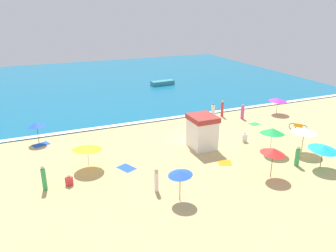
# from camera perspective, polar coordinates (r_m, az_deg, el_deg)

# --- Properties ---
(ground_plane) EXTENTS (60.00, 60.00, 0.00)m
(ground_plane) POSITION_cam_1_polar(r_m,az_deg,el_deg) (31.94, 4.74, -2.12)
(ground_plane) COLOR #D8B775
(ocean_water) EXTENTS (60.00, 44.00, 0.10)m
(ocean_water) POSITION_cam_1_polar(r_m,az_deg,el_deg) (57.11, -8.54, 7.74)
(ocean_water) COLOR #146B93
(ocean_water) RESTS_ON ground_plane
(wave_breaker_foam) EXTENTS (57.00, 0.70, 0.01)m
(wave_breaker_foam) POSITION_cam_1_polar(r_m,az_deg,el_deg) (37.22, 0.23, 1.39)
(wave_breaker_foam) COLOR white
(wave_breaker_foam) RESTS_ON ocean_water
(lifeguard_cabana) EXTENTS (2.20, 2.51, 2.99)m
(lifeguard_cabana) POSITION_cam_1_polar(r_m,az_deg,el_deg) (29.46, 5.88, -0.92)
(lifeguard_cabana) COLOR white
(lifeguard_cabana) RESTS_ON ground_plane
(beach_umbrella_0) EXTENTS (2.96, 2.97, 2.00)m
(beach_umbrella_0) POSITION_cam_1_polar(r_m,az_deg,el_deg) (28.15, 25.13, -3.41)
(beach_umbrella_0) COLOR #4C3823
(beach_umbrella_0) RESTS_ON ground_plane
(beach_umbrella_1) EXTENTS (2.93, 2.94, 2.31)m
(beach_umbrella_1) POSITION_cam_1_polar(r_m,az_deg,el_deg) (29.48, 17.48, -0.80)
(beach_umbrella_1) COLOR silver
(beach_umbrella_1) RESTS_ON ground_plane
(beach_umbrella_2) EXTENTS (1.67, 1.65, 2.20)m
(beach_umbrella_2) POSITION_cam_1_polar(r_m,az_deg,el_deg) (21.34, 2.10, -8.06)
(beach_umbrella_2) COLOR #4C3823
(beach_umbrella_2) RESTS_ON ground_plane
(beach_umbrella_3) EXTENTS (3.16, 3.17, 2.04)m
(beach_umbrella_3) POSITION_cam_1_polar(r_m,az_deg,el_deg) (26.22, -13.69, -3.59)
(beach_umbrella_3) COLOR silver
(beach_umbrella_3) RESTS_ON ground_plane
(beach_umbrella_4) EXTENTS (2.58, 2.57, 2.41)m
(beach_umbrella_4) POSITION_cam_1_polar(r_m,az_deg,el_deg) (25.24, 17.65, -4.11)
(beach_umbrella_4) COLOR #4C3823
(beach_umbrella_4) RESTS_ON ground_plane
(beach_umbrella_5) EXTENTS (2.78, 2.78, 1.90)m
(beach_umbrella_5) POSITION_cam_1_polar(r_m,az_deg,el_deg) (40.65, 18.35, 4.29)
(beach_umbrella_5) COLOR #4C3823
(beach_umbrella_5) RESTS_ON ground_plane
(beach_umbrella_6) EXTENTS (2.23, 2.21, 2.33)m
(beach_umbrella_6) POSITION_cam_1_polar(r_m,az_deg,el_deg) (30.41, 22.39, -0.66)
(beach_umbrella_6) COLOR #4C3823
(beach_umbrella_6) RESTS_ON ground_plane
(beach_umbrella_7) EXTENTS (2.21, 2.21, 2.06)m
(beach_umbrella_7) POSITION_cam_1_polar(r_m,az_deg,el_deg) (32.48, -21.66, 0.27)
(beach_umbrella_7) COLOR #4C3823
(beach_umbrella_7) RESTS_ON ground_plane
(parked_bicycle) EXTENTS (1.07, 1.54, 0.76)m
(parked_bicycle) POSITION_cam_1_polar(r_m,az_deg,el_deg) (36.18, 21.43, -0.15)
(parked_bicycle) COLOR black
(parked_bicycle) RESTS_ON ground_plane
(beachgoer_0) EXTENTS (0.45, 0.45, 1.72)m
(beachgoer_0) POSITION_cam_1_polar(r_m,az_deg,el_deg) (37.53, 7.72, 2.47)
(beachgoer_0) COLOR white
(beachgoer_0) RESTS_ON ground_plane
(beachgoer_1) EXTENTS (0.37, 0.37, 1.70)m
(beachgoer_1) POSITION_cam_1_polar(r_m,az_deg,el_deg) (22.82, -2.01, -9.29)
(beachgoer_1) COLOR white
(beachgoer_1) RESTS_ON ground_plane
(beachgoer_2) EXTENTS (0.44, 0.44, 1.60)m
(beachgoer_2) POSITION_cam_1_polar(r_m,az_deg,el_deg) (33.91, 4.11, 0.63)
(beachgoer_2) COLOR black
(beachgoer_2) RESTS_ON ground_plane
(beachgoer_3) EXTENTS (0.40, 0.40, 1.69)m
(beachgoer_3) POSITION_cam_1_polar(r_m,az_deg,el_deg) (38.02, 12.67, 2.38)
(beachgoer_3) COLOR #D84CA5
(beachgoer_3) RESTS_ON ground_plane
(beachgoer_4) EXTENTS (0.46, 0.46, 1.69)m
(beachgoer_4) POSITION_cam_1_polar(r_m,az_deg,el_deg) (28.19, 21.33, -4.87)
(beachgoer_4) COLOR green
(beachgoer_4) RESTS_ON ground_plane
(beachgoer_5) EXTENTS (0.40, 0.40, 1.89)m
(beachgoer_5) POSITION_cam_1_polar(r_m,az_deg,el_deg) (38.31, 9.30, 2.93)
(beachgoer_5) COLOR red
(beachgoer_5) RESTS_ON ground_plane
(beachgoer_6) EXTENTS (0.53, 0.53, 0.93)m
(beachgoer_6) POSITION_cam_1_polar(r_m,az_deg,el_deg) (31.76, 13.00, -1.95)
(beachgoer_6) COLOR white
(beachgoer_6) RESTS_ON ground_plane
(beachgoer_7) EXTENTS (0.44, 0.44, 1.84)m
(beachgoer_7) POSITION_cam_1_polar(r_m,az_deg,el_deg) (24.47, -20.54, -8.41)
(beachgoer_7) COLOR green
(beachgoer_7) RESTS_ON ground_plane
(beachgoer_8) EXTENTS (0.55, 0.55, 0.83)m
(beachgoer_8) POSITION_cam_1_polar(r_m,az_deg,el_deg) (24.76, -16.62, -8.98)
(beachgoer_8) COLOR red
(beachgoer_8) RESTS_ON ground_plane
(beach_towel_0) EXTENTS (1.46, 1.67, 0.01)m
(beach_towel_0) POSITION_cam_1_polar(r_m,az_deg,el_deg) (26.41, -7.14, -7.17)
(beach_towel_0) COLOR blue
(beach_towel_0) RESTS_ON ground_plane
(beach_towel_1) EXTENTS (1.35, 1.31, 0.01)m
(beach_towel_1) POSITION_cam_1_polar(r_m,az_deg,el_deg) (27.43, 9.72, -6.23)
(beach_towel_1) COLOR orange
(beach_towel_1) RESTS_ON ground_plane
(beach_towel_2) EXTENTS (1.72, 1.44, 0.01)m
(beach_towel_2) POSITION_cam_1_polar(r_m,az_deg,el_deg) (32.54, -20.96, -3.01)
(beach_towel_2) COLOR blue
(beach_towel_2) RESTS_ON ground_plane
(beach_towel_3) EXTENTS (1.25, 1.91, 0.01)m
(beach_towel_3) POSITION_cam_1_polar(r_m,az_deg,el_deg) (30.19, -13.08, -3.95)
(beach_towel_3) COLOR blue
(beach_towel_3) RESTS_ON ground_plane
(beach_towel_4) EXTENTS (1.13, 0.98, 0.01)m
(beach_towel_4) POSITION_cam_1_polar(r_m,az_deg,el_deg) (36.80, 14.65, 0.33)
(beach_towel_4) COLOR green
(beach_towel_4) RESTS_ON ground_plane
(small_boat_0) EXTENTS (3.79, 1.63, 0.67)m
(small_boat_0) POSITION_cam_1_polar(r_m,az_deg,el_deg) (52.96, -0.94, 7.42)
(small_boat_0) COLOR teal
(small_boat_0) RESTS_ON ocean_water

